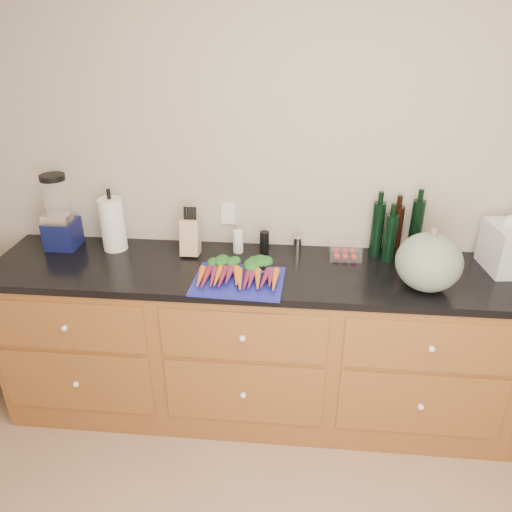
# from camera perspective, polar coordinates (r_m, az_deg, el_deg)

# --- Properties ---
(wall_back) EXTENTS (4.10, 0.05, 2.60)m
(wall_back) POSITION_cam_1_polar(r_m,az_deg,el_deg) (2.76, 9.31, 8.05)
(wall_back) COLOR #BEB09D
(wall_back) RESTS_ON ground
(cabinets) EXTENTS (3.60, 0.64, 0.90)m
(cabinets) POSITION_cam_1_polar(r_m,az_deg,el_deg) (2.87, 8.40, -10.44)
(cabinets) COLOR brown
(cabinets) RESTS_ON ground
(countertop) EXTENTS (3.64, 0.62, 0.04)m
(countertop) POSITION_cam_1_polar(r_m,az_deg,el_deg) (2.62, 9.07, -2.14)
(countertop) COLOR black
(countertop) RESTS_ON cabinets
(cutting_board) EXTENTS (0.46, 0.35, 0.01)m
(cutting_board) POSITION_cam_1_polar(r_m,az_deg,el_deg) (2.47, -2.02, -2.90)
(cutting_board) COLOR navy
(cutting_board) RESTS_ON countertop
(carrots) EXTENTS (0.41, 0.28, 0.05)m
(carrots) POSITION_cam_1_polar(r_m,az_deg,el_deg) (2.49, -1.94, -1.98)
(carrots) COLOR orange
(carrots) RESTS_ON cutting_board
(squash) EXTENTS (0.31, 0.31, 0.28)m
(squash) POSITION_cam_1_polar(r_m,az_deg,el_deg) (2.50, 19.15, -0.66)
(squash) COLOR #5D6E5C
(squash) RESTS_ON countertop
(blender_appliance) EXTENTS (0.17, 0.17, 0.42)m
(blender_appliance) POSITION_cam_1_polar(r_m,az_deg,el_deg) (2.97, -21.57, 4.25)
(blender_appliance) COLOR #0E1444
(blender_appliance) RESTS_ON countertop
(paper_towel) EXTENTS (0.13, 0.13, 0.30)m
(paper_towel) POSITION_cam_1_polar(r_m,az_deg,el_deg) (2.87, -16.05, 3.51)
(paper_towel) COLOR white
(paper_towel) RESTS_ON countertop
(knife_block) EXTENTS (0.10, 0.10, 0.20)m
(knife_block) POSITION_cam_1_polar(r_m,az_deg,el_deg) (2.74, -7.49, 2.17)
(knife_block) COLOR tan
(knife_block) RESTS_ON countertop
(grinder_salt) EXTENTS (0.06, 0.06, 0.13)m
(grinder_salt) POSITION_cam_1_polar(r_m,az_deg,el_deg) (2.75, -2.06, 1.66)
(grinder_salt) COLOR white
(grinder_salt) RESTS_ON countertop
(grinder_pepper) EXTENTS (0.05, 0.05, 0.13)m
(grinder_pepper) POSITION_cam_1_polar(r_m,az_deg,el_deg) (2.74, 0.96, 1.54)
(grinder_pepper) COLOR black
(grinder_pepper) RESTS_ON countertop
(canister_chrome) EXTENTS (0.04, 0.04, 0.10)m
(canister_chrome) POSITION_cam_1_polar(r_m,az_deg,el_deg) (2.74, 4.76, 1.15)
(canister_chrome) COLOR silver
(canister_chrome) RESTS_ON countertop
(tomato_box) EXTENTS (0.17, 0.13, 0.08)m
(tomato_box) POSITION_cam_1_polar(r_m,az_deg,el_deg) (2.74, 10.16, 0.60)
(tomato_box) COLOR white
(tomato_box) RESTS_ON countertop
(bottles) EXTENTS (0.27, 0.14, 0.32)m
(bottles) POSITION_cam_1_polar(r_m,az_deg,el_deg) (2.77, 15.61, 2.71)
(bottles) COLOR black
(bottles) RESTS_ON countertop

